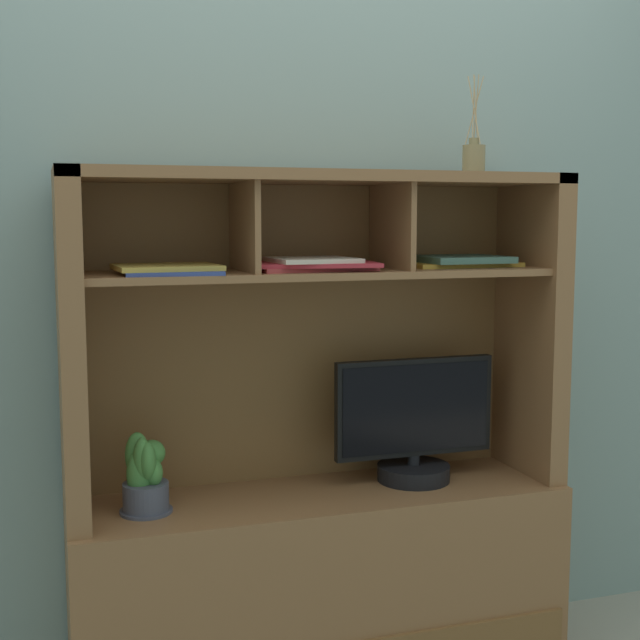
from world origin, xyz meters
name	(u,v)px	position (x,y,z in m)	size (l,w,h in m)	color
back_wall	(296,205)	(0.00, 0.24, 1.40)	(6.00, 0.02, 2.80)	gray
media_console	(319,530)	(0.00, 0.01, 0.46)	(1.41, 0.44, 1.49)	brown
tv_monitor	(414,428)	(0.30, 0.01, 0.74)	(0.49, 0.22, 0.37)	black
potted_orchid	(145,476)	(-0.50, -0.02, 0.68)	(0.14, 0.14, 0.21)	#484B59
magazine_stack_left	(169,269)	(-0.42, -0.03, 1.23)	(0.28, 0.26, 0.02)	#324486
magazine_stack_centre	(312,264)	(-0.03, -0.03, 1.24)	(0.37, 0.27, 0.04)	#AB3939
magazine_stack_right	(460,261)	(0.44, 0.02, 1.23)	(0.35, 0.24, 0.03)	gold
diffuser_bottle	(474,158)	(0.46, -0.03, 1.53)	(0.07, 0.07, 0.28)	olive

